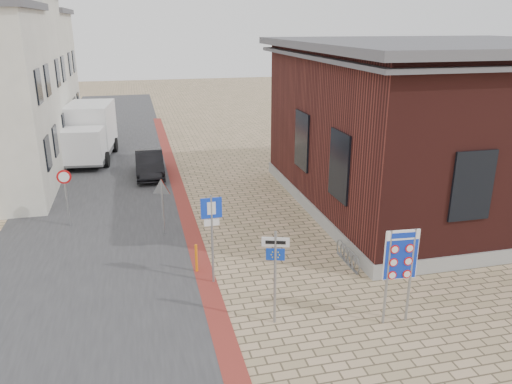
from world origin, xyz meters
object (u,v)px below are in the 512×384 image
essen_sign (275,263)px  bollard (196,258)px  border_sign (401,257)px  parking_sign (212,223)px  sedan (150,164)px  box_truck (89,132)px

essen_sign → bollard: 3.87m
border_sign → parking_sign: size_ratio=0.93×
sedan → parking_sign: size_ratio=1.40×
box_truck → border_sign: (8.85, -19.15, 0.29)m
border_sign → parking_sign: parking_sign is taller
sedan → bollard: size_ratio=4.18×
parking_sign → box_truck: bearing=104.5°
box_truck → bollard: (4.15, -15.15, -1.12)m
essen_sign → box_truck: bearing=125.7°
sedan → bollard: (1.00, -10.95, -0.18)m
border_sign → parking_sign: bearing=147.6°
essen_sign → bollard: essen_sign is taller
border_sign → bollard: 6.33m
sedan → bollard: sedan is taller
box_truck → sedan: bearing=-47.0°
box_truck → bollard: size_ratio=6.50×
border_sign → essen_sign: border_sign is taller
essen_sign → bollard: bearing=134.7°
sedan → parking_sign: (1.40, -11.75, 1.29)m
sedan → parking_sign: parking_sign is taller
border_sign → essen_sign: size_ratio=1.01×
border_sign → bollard: bearing=143.9°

